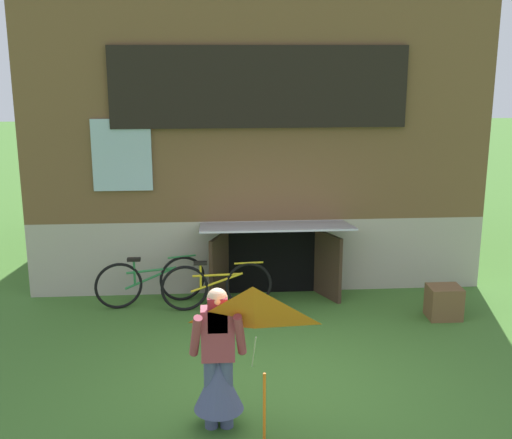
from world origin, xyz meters
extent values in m
plane|color=#3D6B28|center=(0.00, 0.00, 0.00)|extent=(60.00, 60.00, 0.00)
cube|color=#ADA393|center=(0.00, 5.37, 0.60)|extent=(7.31, 4.73, 1.20)
cube|color=brown|center=(0.00, 5.37, 3.00)|extent=(7.31, 4.73, 3.60)
cube|color=black|center=(0.00, 2.96, 3.29)|extent=(4.50, 0.08, 1.23)
cube|color=#9EB7C6|center=(0.00, 2.98, 3.29)|extent=(4.34, 0.04, 1.11)
cube|color=#9EB7C6|center=(-2.10, 2.97, 2.28)|extent=(0.90, 0.06, 1.10)
cube|color=black|center=(0.21, 2.98, 0.53)|extent=(1.40, 0.03, 1.05)
cube|color=#3D2B1E|center=(-0.64, 2.70, 0.53)|extent=(0.33, 0.67, 1.05)
cube|color=#3D2B1E|center=(1.06, 2.70, 0.53)|extent=(0.36, 0.66, 1.05)
cube|color=#999EA8|center=(0.21, 2.45, 1.25)|extent=(2.29, 1.09, 0.18)
cylinder|color=#474C75|center=(-0.79, -0.96, 0.39)|extent=(0.14, 0.14, 0.78)
cylinder|color=#474C75|center=(-0.63, -0.96, 0.39)|extent=(0.14, 0.14, 0.78)
cone|color=#474C75|center=(-0.71, -0.96, 0.51)|extent=(0.52, 0.52, 0.58)
cube|color=#993847|center=(-0.71, -0.96, 1.06)|extent=(0.34, 0.20, 0.55)
cylinder|color=#993847|center=(-0.93, -1.06, 1.08)|extent=(0.17, 0.32, 0.51)
cylinder|color=#993847|center=(-0.49, -1.06, 1.08)|extent=(0.17, 0.32, 0.51)
cube|color=maroon|center=(-0.71, -1.02, 1.28)|extent=(0.20, 0.08, 0.36)
sphere|color=#D8AD8E|center=(-0.71, -0.96, 1.44)|extent=(0.21, 0.21, 0.21)
pyramid|color=orange|center=(-0.39, -1.51, 1.32)|extent=(1.04, 0.76, 0.68)
cylinder|color=beige|center=(-0.36, -1.21, 0.96)|extent=(0.01, 0.59, 0.60)
cylinder|color=orange|center=(-0.26, -1.26, 0.38)|extent=(0.03, 0.03, 0.75)
torus|color=black|center=(-0.20, 2.36, 0.36)|extent=(0.72, 0.10, 0.72)
torus|color=black|center=(-1.17, 2.28, 0.36)|extent=(0.72, 0.10, 0.72)
cylinder|color=gold|center=(-0.69, 2.32, 0.54)|extent=(0.73, 0.10, 0.04)
cylinder|color=gold|center=(-0.69, 2.32, 0.43)|extent=(0.80, 0.10, 0.29)
cylinder|color=gold|center=(-0.93, 2.30, 0.54)|extent=(0.04, 0.04, 0.40)
cube|color=black|center=(-0.93, 2.30, 0.74)|extent=(0.20, 0.08, 0.05)
cylinder|color=gold|center=(-0.20, 2.36, 0.71)|extent=(0.44, 0.06, 0.03)
torus|color=black|center=(-1.22, 2.71, 0.36)|extent=(0.71, 0.24, 0.73)
torus|color=black|center=(-2.18, 2.44, 0.36)|extent=(0.71, 0.24, 0.73)
cylinder|color=#287A3D|center=(-1.70, 2.57, 0.55)|extent=(0.72, 0.24, 0.04)
cylinder|color=#287A3D|center=(-1.70, 2.57, 0.43)|extent=(0.79, 0.26, 0.29)
cylinder|color=#287A3D|center=(-1.94, 2.51, 0.55)|extent=(0.04, 0.04, 0.41)
cube|color=black|center=(-1.94, 2.51, 0.76)|extent=(0.20, 0.08, 0.05)
cylinder|color=#287A3D|center=(-1.22, 2.71, 0.72)|extent=(0.43, 0.15, 0.03)
cube|color=brown|center=(2.63, 1.74, 0.24)|extent=(0.47, 0.40, 0.48)
camera|label=1|loc=(-0.76, -7.19, 3.85)|focal=46.70mm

